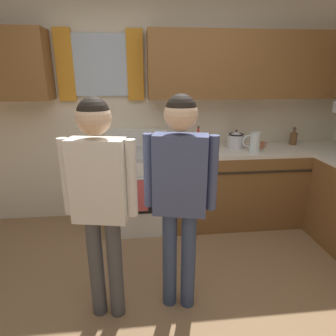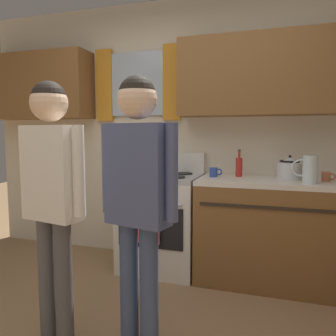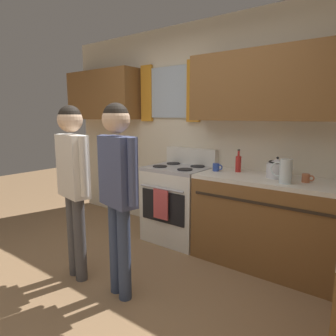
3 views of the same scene
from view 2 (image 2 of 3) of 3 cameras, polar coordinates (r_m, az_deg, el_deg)
back_wall_unit at (r=3.31m, az=4.61°, el=9.56°), size 4.60×0.42×2.60m
stove_oven at (r=3.22m, az=-1.07°, el=-8.87°), size 0.71×0.67×1.10m
bottle_sauce_red at (r=3.08m, az=12.05°, el=0.28°), size 0.06×0.06×0.25m
cup_terracotta at (r=2.99m, az=25.48°, el=-1.36°), size 0.11×0.07×0.08m
mug_cobalt_blue at (r=3.02m, az=7.87°, el=-0.71°), size 0.11×0.07×0.08m
stovetop_kettle at (r=3.01m, az=20.09°, el=-0.03°), size 0.27×0.20×0.21m
water_pitcher at (r=2.81m, az=22.96°, el=-0.21°), size 0.19×0.11×0.22m
adult_left at (r=2.08m, az=-19.23°, el=-2.41°), size 0.49×0.22×1.59m
adult_in_plaid at (r=1.84m, az=-5.16°, el=-2.94°), size 0.49×0.23×1.60m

